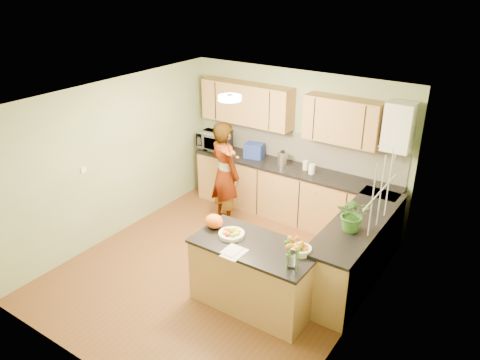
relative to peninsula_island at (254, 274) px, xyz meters
The scene contains 28 objects.
floor 1.00m from the peninsula_island, 156.69° to the left, with size 4.50×4.50×0.00m, color brown.
ceiling 2.24m from the peninsula_island, 156.69° to the left, with size 4.00×4.50×0.02m, color silver.
wall_back 2.85m from the peninsula_island, 107.50° to the left, with size 4.00×0.02×2.50m, color gray.
wall_front 2.22m from the peninsula_island, 113.41° to the right, with size 4.00×0.02×2.50m, color gray.
wall_left 2.95m from the peninsula_island, behind, with size 0.02×4.50×2.50m, color gray.
wall_right 1.47m from the peninsula_island, 16.70° to the left, with size 0.02×4.50×2.50m, color gray.
back_counter 2.41m from the peninsula_island, 107.38° to the left, with size 3.64×0.62×0.94m.
right_counter 1.49m from the peninsula_island, 53.87° to the left, with size 0.62×2.24×0.94m.
splashback 2.79m from the peninsula_island, 105.56° to the left, with size 3.60×0.02×0.52m, color white.
upper_cabinets 2.98m from the peninsula_island, 112.27° to the left, with size 3.20×0.34×0.70m.
boiler 2.97m from the peninsula_island, 70.21° to the left, with size 0.40×0.30×0.86m.
window_right 1.87m from the peninsula_island, 39.14° to the left, with size 0.01×1.30×1.05m.
light_switch 2.94m from the peninsula_island, behind, with size 0.02×0.09×0.09m, color white.
ceiling_lamp 2.27m from the peninsula_island, 141.47° to the left, with size 0.30×0.30×0.07m.
peninsula_island is the anchor object (origin of this frame).
fruit_dish 0.60m from the peninsula_island, behind, with size 0.33×0.33×0.12m.
orange_bowl 0.76m from the peninsula_island, 15.26° to the left, with size 0.25×0.25×0.15m.
flower_vase 0.97m from the peninsula_island, 16.70° to the right, with size 0.24×0.24×0.45m.
orange_bag 0.85m from the peninsula_island, behind, with size 0.25×0.21×0.19m, color orange.
papers 0.55m from the peninsula_island, 108.49° to the right, with size 0.22×0.31×0.01m, color white.
violinist 2.24m from the peninsula_island, 135.37° to the left, with size 0.65×0.43×1.78m, color tan.
violin 2.14m from the peninsula_island, 135.86° to the left, with size 0.65×0.26×0.13m, color #4B1604, non-canonical shape.
microwave 3.31m from the peninsula_island, 135.60° to the left, with size 0.57×0.38×0.31m, color white.
blue_box 2.83m from the peninsula_island, 122.71° to the left, with size 0.32×0.23×0.25m, color #203695.
kettle 2.55m from the peninsula_island, 111.68° to the left, with size 0.16×0.16×0.31m.
jar_cream 2.46m from the peninsula_island, 101.97° to the left, with size 0.10×0.10×0.15m, color beige.
jar_white 2.34m from the peninsula_island, 98.61° to the left, with size 0.11×0.11×0.16m, color white.
potted_plant 1.46m from the peninsula_island, 46.08° to the left, with size 0.42×0.36×0.47m, color #346B23.
Camera 1 is at (3.40, -4.50, 3.99)m, focal length 35.00 mm.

